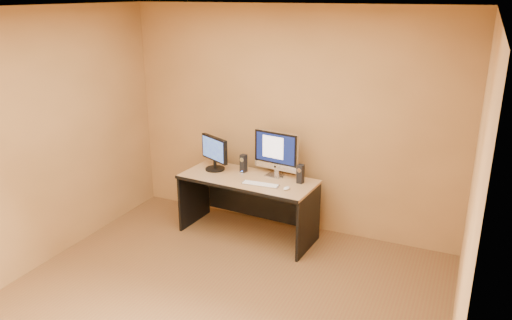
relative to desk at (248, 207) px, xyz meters
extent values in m
plane|color=brown|center=(0.31, -1.51, -0.36)|extent=(4.00, 4.00, 0.00)
plane|color=white|center=(0.31, -1.51, 2.24)|extent=(4.00, 4.00, 0.00)
cube|color=#B2B2B6|center=(0.21, -0.14, 0.36)|extent=(0.42, 0.14, 0.02)
ellipsoid|color=white|center=(0.53, -0.14, 0.37)|extent=(0.07, 0.11, 0.03)
cylinder|color=black|center=(0.33, 0.25, 0.36)|extent=(0.09, 0.20, 0.01)
cylinder|color=black|center=(0.22, 0.30, 0.36)|extent=(0.08, 0.16, 0.01)
camera|label=1|loc=(2.26, -4.78, 2.37)|focal=35.00mm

